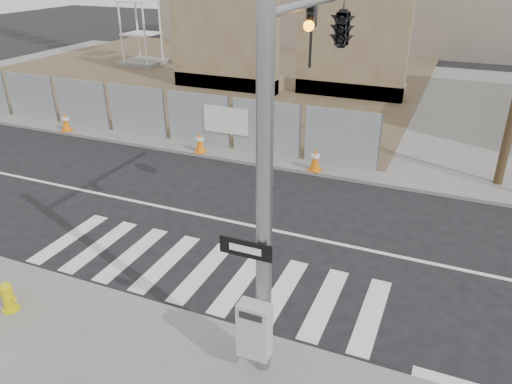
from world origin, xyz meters
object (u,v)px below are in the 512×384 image
at_px(traffic_cone_b, 66,122).
at_px(traffic_cone_d, 315,159).
at_px(traffic_cone_c, 200,142).
at_px(fire_hydrant, 8,296).
at_px(signal_pole, 320,76).

xyz_separation_m(traffic_cone_b, traffic_cone_d, (10.82, -0.00, 0.01)).
xyz_separation_m(traffic_cone_c, traffic_cone_d, (4.45, -0.00, 0.01)).
bearing_deg(fire_hydrant, traffic_cone_c, 110.24).
bearing_deg(traffic_cone_d, traffic_cone_b, 180.00).
distance_m(signal_pole, traffic_cone_d, 7.78).
xyz_separation_m(fire_hydrant, traffic_cone_c, (-0.79, 9.63, 0.04)).
bearing_deg(traffic_cone_d, signal_pole, -74.27).
xyz_separation_m(signal_pole, traffic_cone_c, (-6.22, 6.27, -4.28)).
xyz_separation_m(fire_hydrant, traffic_cone_d, (3.67, 9.63, 0.05)).
distance_m(fire_hydrant, traffic_cone_d, 10.30).
relative_size(traffic_cone_b, traffic_cone_d, 0.98).
height_order(signal_pole, traffic_cone_c, signal_pole).
bearing_deg(signal_pole, fire_hydrant, -148.24).
relative_size(signal_pole, traffic_cone_c, 9.02).
xyz_separation_m(fire_hydrant, traffic_cone_b, (-7.15, 9.63, 0.05)).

